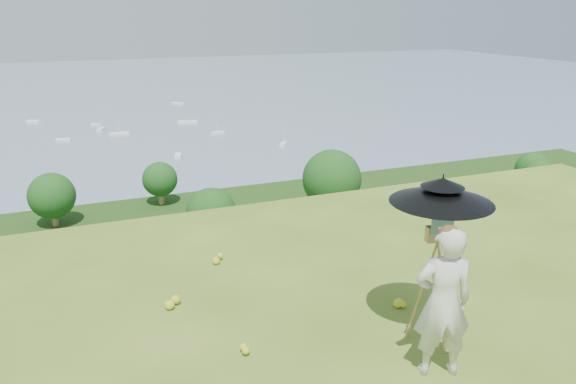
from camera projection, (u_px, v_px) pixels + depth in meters
name	position (u px, v px, depth m)	size (l,w,h in m)	color
shoreline_tier	(119.00, 291.00, 82.81)	(170.00, 28.00, 8.00)	#6E6A58
bay_water	(76.00, 106.00, 227.72)	(700.00, 700.00, 0.00)	slate
slope_trees	(151.00, 278.00, 40.99)	(110.00, 50.00, 6.00)	#164A17
harbor_town	(115.00, 251.00, 80.79)	(110.00, 22.00, 5.00)	beige
moored_boats	(38.00, 152.00, 153.51)	(140.00, 140.00, 0.70)	white
painter	(443.00, 302.00, 5.76)	(0.61, 0.40, 1.67)	beige
field_easel	(435.00, 280.00, 6.35)	(0.60, 0.60, 1.57)	olive
sun_umbrella	(441.00, 206.00, 6.11)	(1.13, 1.13, 0.73)	black
painter_cap	(450.00, 231.00, 5.51)	(0.21, 0.25, 0.10)	#DA7A78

